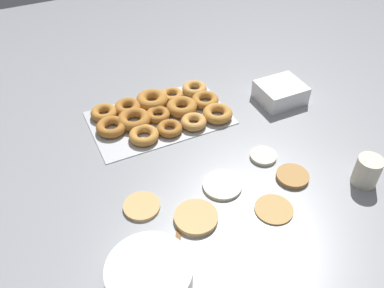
% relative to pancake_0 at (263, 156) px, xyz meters
% --- Properties ---
extents(ground_plane, '(3.00, 3.00, 0.00)m').
position_rel_pancake_0_xyz_m(ground_plane, '(0.17, -0.03, -0.01)').
color(ground_plane, gray).
extents(pancake_0, '(0.08, 0.08, 0.01)m').
position_rel_pancake_0_xyz_m(pancake_0, '(0.00, 0.00, 0.00)').
color(pancake_0, beige).
rests_on(pancake_0, ground_plane).
extents(pancake_1, '(0.11, 0.11, 0.01)m').
position_rel_pancake_0_xyz_m(pancake_1, '(0.09, 0.19, -0.00)').
color(pancake_1, tan).
rests_on(pancake_1, ground_plane).
extents(pancake_2, '(0.10, 0.10, 0.01)m').
position_rel_pancake_0_xyz_m(pancake_2, '(-0.03, 0.11, 0.00)').
color(pancake_2, '#B27F42').
rests_on(pancake_2, ground_plane).
extents(pancake_3, '(0.12, 0.12, 0.01)m').
position_rel_pancake_0_xyz_m(pancake_3, '(0.30, 0.13, 0.00)').
color(pancake_3, tan).
rests_on(pancake_3, ground_plane).
extents(pancake_4, '(0.12, 0.12, 0.01)m').
position_rel_pancake_0_xyz_m(pancake_4, '(0.18, 0.05, -0.00)').
color(pancake_4, silver).
rests_on(pancake_4, ground_plane).
extents(pancake_5, '(0.10, 0.10, 0.01)m').
position_rel_pancake_0_xyz_m(pancake_5, '(0.41, 0.03, -0.00)').
color(pancake_5, tan).
rests_on(pancake_5, ground_plane).
extents(donut_tray, '(0.47, 0.29, 0.04)m').
position_rel_pancake_0_xyz_m(donut_tray, '(0.21, -0.33, 0.01)').
color(donut_tray, silver).
rests_on(donut_tray, ground_plane).
extents(batter_bowl, '(0.20, 0.20, 0.06)m').
position_rel_pancake_0_xyz_m(batter_bowl, '(0.47, 0.25, 0.03)').
color(batter_bowl, white).
rests_on(batter_bowl, ground_plane).
extents(container_stack, '(0.16, 0.14, 0.07)m').
position_rel_pancake_0_xyz_m(container_stack, '(-0.22, -0.24, 0.03)').
color(container_stack, white).
rests_on(container_stack, ground_plane).
extents(paper_cup, '(0.07, 0.07, 0.09)m').
position_rel_pancake_0_xyz_m(paper_cup, '(-0.21, 0.22, 0.04)').
color(paper_cup, beige).
rests_on(paper_cup, ground_plane).
extents(spatula, '(0.16, 0.25, 0.01)m').
position_rel_pancake_0_xyz_m(spatula, '(0.41, 0.24, -0.00)').
color(spatula, brown).
rests_on(spatula, ground_plane).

